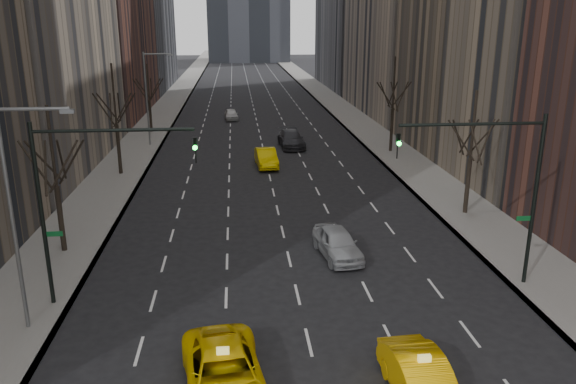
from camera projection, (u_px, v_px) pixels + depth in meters
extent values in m
cube|color=slate|center=(167.00, 108.00, 79.78)|extent=(4.50, 320.00, 0.15)
cube|color=slate|center=(337.00, 106.00, 81.97)|extent=(4.50, 320.00, 0.15)
cylinder|color=black|center=(61.00, 219.00, 29.75)|extent=(0.28, 0.28, 3.57)
cylinder|color=black|center=(52.00, 147.00, 28.61)|extent=(0.16, 0.16, 4.25)
cylinder|color=black|center=(62.00, 160.00, 29.69)|extent=(0.42, 1.80, 2.52)
cylinder|color=black|center=(71.00, 162.00, 29.22)|extent=(1.74, 0.72, 2.52)
cylinder|color=black|center=(64.00, 166.00, 28.40)|extent=(1.46, 1.25, 2.52)
cylinder|color=black|center=(46.00, 168.00, 28.05)|extent=(0.42, 1.80, 2.52)
cylinder|color=black|center=(36.00, 166.00, 28.52)|extent=(1.74, 0.72, 2.52)
cylinder|color=black|center=(44.00, 161.00, 29.34)|extent=(1.46, 1.25, 2.52)
cylinder|color=black|center=(119.00, 149.00, 44.92)|extent=(0.28, 0.28, 3.99)
cylinder|color=black|center=(114.00, 94.00, 43.64)|extent=(0.16, 0.16, 4.75)
cylinder|color=black|center=(119.00, 107.00, 44.80)|extent=(0.42, 1.80, 2.52)
cylinder|color=black|center=(126.00, 108.00, 44.33)|extent=(1.74, 0.72, 2.52)
cylinder|color=black|center=(122.00, 110.00, 43.51)|extent=(1.46, 1.25, 2.52)
cylinder|color=black|center=(111.00, 111.00, 43.16)|extent=(0.42, 1.80, 2.52)
cylinder|color=black|center=(104.00, 110.00, 43.63)|extent=(1.74, 0.72, 2.52)
cylinder|color=black|center=(108.00, 108.00, 44.45)|extent=(1.46, 1.25, 2.52)
cylinder|color=black|center=(151.00, 116.00, 62.15)|extent=(0.28, 0.28, 3.36)
cylinder|color=black|center=(148.00, 83.00, 61.07)|extent=(0.16, 0.16, 4.00)
cylinder|color=black|center=(151.00, 89.00, 62.12)|extent=(0.42, 1.80, 2.52)
cylinder|color=black|center=(156.00, 90.00, 61.65)|extent=(1.74, 0.72, 2.52)
cylinder|color=black|center=(154.00, 90.00, 60.83)|extent=(1.46, 1.25, 2.52)
cylinder|color=black|center=(146.00, 91.00, 60.48)|extent=(0.42, 1.80, 2.52)
cylinder|color=black|center=(141.00, 90.00, 60.95)|extent=(1.74, 0.72, 2.52)
cylinder|color=black|center=(143.00, 89.00, 61.77)|extent=(1.46, 1.25, 2.52)
cylinder|color=black|center=(467.00, 186.00, 35.71)|extent=(0.28, 0.28, 3.57)
cylinder|color=black|center=(473.00, 125.00, 34.56)|extent=(0.16, 0.16, 4.25)
cylinder|color=black|center=(469.00, 137.00, 35.65)|extent=(0.42, 1.80, 2.52)
cylinder|color=black|center=(483.00, 138.00, 35.18)|extent=(1.74, 0.72, 2.52)
cylinder|color=black|center=(486.00, 141.00, 34.36)|extent=(1.46, 1.25, 2.52)
cylinder|color=black|center=(475.00, 142.00, 34.01)|extent=(0.42, 1.80, 2.52)
cylinder|color=black|center=(461.00, 140.00, 34.47)|extent=(1.74, 0.72, 2.52)
cylinder|color=black|center=(458.00, 138.00, 35.29)|extent=(1.46, 1.25, 2.52)
cylinder|color=black|center=(392.00, 130.00, 52.78)|extent=(0.28, 0.28, 3.99)
cylinder|color=black|center=(394.00, 83.00, 51.50)|extent=(0.16, 0.16, 4.75)
cylinder|color=black|center=(393.00, 94.00, 52.66)|extent=(0.42, 1.80, 2.52)
cylinder|color=black|center=(401.00, 95.00, 52.19)|extent=(1.74, 0.72, 2.52)
cylinder|color=black|center=(402.00, 96.00, 51.37)|extent=(1.46, 1.25, 2.52)
cylinder|color=black|center=(394.00, 97.00, 51.02)|extent=(0.42, 1.80, 2.52)
cylinder|color=black|center=(386.00, 96.00, 51.49)|extent=(1.74, 0.72, 2.52)
cylinder|color=black|center=(385.00, 95.00, 52.31)|extent=(1.46, 1.25, 2.52)
cylinder|color=black|center=(42.00, 216.00, 23.50)|extent=(0.18, 0.18, 8.00)
cylinder|color=black|center=(114.00, 130.00, 22.74)|extent=(6.50, 0.14, 0.14)
imported|color=black|center=(195.00, 150.00, 23.29)|extent=(0.18, 0.22, 1.10)
sphere|color=#0CFF33|center=(195.00, 148.00, 23.08)|extent=(0.20, 0.20, 0.20)
cube|color=#0C5926|center=(54.00, 234.00, 23.77)|extent=(0.70, 0.04, 0.22)
cylinder|color=black|center=(534.00, 202.00, 25.43)|extent=(0.18, 0.18, 8.00)
cylinder|color=black|center=(473.00, 124.00, 24.09)|extent=(6.50, 0.14, 0.14)
imported|color=black|center=(398.00, 146.00, 24.06)|extent=(0.18, 0.22, 1.10)
sphere|color=#0CFF33|center=(399.00, 144.00, 23.85)|extent=(0.20, 0.20, 0.20)
cube|color=#0C5926|center=(524.00, 218.00, 25.63)|extent=(0.70, 0.04, 0.22)
cylinder|color=slate|center=(13.00, 222.00, 21.41)|extent=(0.16, 0.16, 9.00)
cylinder|color=slate|center=(33.00, 109.00, 20.27)|extent=(2.60, 0.14, 0.14)
cube|color=slate|center=(67.00, 111.00, 20.41)|extent=(0.50, 0.22, 0.15)
cylinder|color=slate|center=(147.00, 99.00, 54.73)|extent=(0.16, 0.16, 9.00)
cylinder|color=slate|center=(157.00, 54.00, 53.59)|extent=(2.60, 0.14, 0.14)
cube|color=slate|center=(170.00, 55.00, 53.73)|extent=(0.50, 0.22, 0.15)
imported|color=yellow|center=(224.00, 375.00, 18.56)|extent=(3.32, 5.95, 1.57)
imported|color=#FFB805|center=(422.00, 382.00, 18.21)|extent=(1.95, 4.80, 1.55)
imported|color=#A0A3A7|center=(337.00, 243.00, 29.62)|extent=(2.43, 4.73, 1.54)
imported|color=yellow|center=(266.00, 158.00, 47.97)|extent=(1.95, 4.80, 1.55)
imported|color=#2C2C31|center=(291.00, 139.00, 55.37)|extent=(2.55, 5.65, 1.61)
imported|color=silver|center=(231.00, 114.00, 70.67)|extent=(1.87, 4.07, 1.35)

